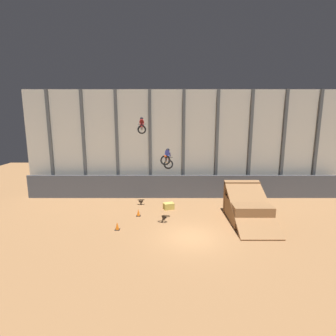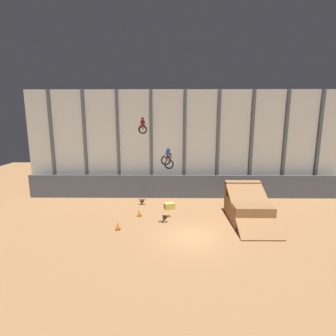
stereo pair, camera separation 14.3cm
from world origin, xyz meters
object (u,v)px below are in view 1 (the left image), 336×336
Objects in this scene: rider_bike_left_air at (143,127)px; rider_bike_right_air at (168,159)px; dirt_ramp at (247,207)px; hay_bale_trackside at (169,206)px; traffic_cone_near_ramp at (139,213)px; traffic_cone_arena_edge at (118,226)px.

rider_bike_right_air is at bearing -65.19° from rider_bike_left_air.
dirt_ramp is 6.65m from hay_bale_trackside.
dirt_ramp is 10.93m from rider_bike_left_air.
traffic_cone_near_ramp is at bearing -100.63° from rider_bike_left_air.
rider_bike_left_air is at bearing 167.55° from hay_bale_trackside.
traffic_cone_near_ramp is 1.00× the size of traffic_cone_arena_edge.
traffic_cone_arena_edge is 0.55× the size of hay_bale_trackside.
rider_bike_right_air is at bearing -92.15° from hay_bale_trackside.
traffic_cone_near_ramp is 3.01m from hay_bale_trackside.
rider_bike_left_air is 7.27m from traffic_cone_near_ramp.
dirt_ramp is at bearing 18.48° from rider_bike_right_air.
dirt_ramp is 7.60m from rider_bike_right_air.
rider_bike_right_air is at bearing -33.08° from traffic_cone_near_ramp.
hay_bale_trackside is (2.30, -0.51, -6.93)m from rider_bike_left_air.
dirt_ramp is at bearing -23.27° from rider_bike_left_air.
rider_bike_left_air is 3.06× the size of traffic_cone_arena_edge.
traffic_cone_arena_edge is at bearing -152.74° from rider_bike_right_air.
rider_bike_right_air is at bearing 17.72° from traffic_cone_arena_edge.
dirt_ramp is 10.05× the size of traffic_cone_near_ramp.
hay_bale_trackside is at bearing -17.96° from rider_bike_left_air.
rider_bike_left_air is (-8.54, 2.73, 6.26)m from dirt_ramp.
dirt_ramp is at bearing -19.66° from hay_bale_trackside.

